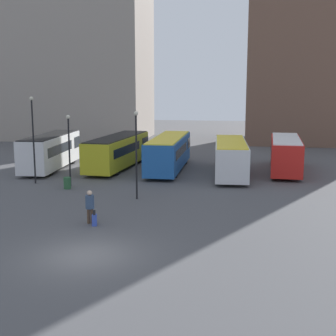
# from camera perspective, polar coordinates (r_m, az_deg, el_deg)

# --- Properties ---
(ground_plane) EXTENTS (160.00, 160.00, 0.00)m
(ground_plane) POSITION_cam_1_polar(r_m,az_deg,el_deg) (21.23, -9.94, -10.45)
(ground_plane) COLOR #4C4C4F
(building_block_left) EXTENTS (22.57, 12.05, 31.17)m
(building_block_left) POSITION_cam_1_polar(r_m,az_deg,el_deg) (68.42, -12.49, 16.73)
(building_block_left) COLOR gray
(building_block_left) RESTS_ON ground_plane
(bus_0) EXTENTS (2.99, 9.78, 3.06)m
(bus_0) POSITION_cam_1_polar(r_m,az_deg,el_deg) (42.90, -14.07, 2.10)
(bus_0) COLOR silver
(bus_0) RESTS_ON ground_plane
(bus_1) EXTENTS (3.38, 11.04, 2.88)m
(bus_1) POSITION_cam_1_polar(r_m,az_deg,el_deg) (42.37, -6.11, 2.14)
(bus_1) COLOR gold
(bus_1) RESTS_ON ground_plane
(bus_2) EXTENTS (2.61, 10.99, 2.94)m
(bus_2) POSITION_cam_1_polar(r_m,az_deg,el_deg) (41.05, 0.11, 1.98)
(bus_2) COLOR #1E56A3
(bus_2) RESTS_ON ground_plane
(bus_3) EXTENTS (3.10, 9.95, 2.88)m
(bus_3) POSITION_cam_1_polar(r_m,az_deg,el_deg) (38.88, 7.64, 1.38)
(bus_3) COLOR silver
(bus_3) RESTS_ON ground_plane
(bus_4) EXTENTS (2.91, 9.54, 2.93)m
(bus_4) POSITION_cam_1_polar(r_m,az_deg,el_deg) (41.45, 14.14, 1.73)
(bus_4) COLOR red
(bus_4) RESTS_ON ground_plane
(traveler) EXTENTS (0.58, 0.58, 1.83)m
(traveler) POSITION_cam_1_polar(r_m,az_deg,el_deg) (25.57, -9.51, -4.33)
(traveler) COLOR #4C3828
(traveler) RESTS_ON ground_plane
(suitcase) EXTENTS (0.33, 0.39, 0.88)m
(suitcase) POSITION_cam_1_polar(r_m,az_deg,el_deg) (25.33, -8.96, -6.27)
(suitcase) COLOR #334CB2
(suitcase) RESTS_ON ground_plane
(lamp_post_0) EXTENTS (0.28, 0.28, 5.75)m
(lamp_post_0) POSITION_cam_1_polar(r_m,az_deg,el_deg) (30.25, -3.89, 2.44)
(lamp_post_0) COLOR black
(lamp_post_0) RESTS_ON ground_plane
(lamp_post_1) EXTENTS (0.28, 0.28, 5.26)m
(lamp_post_1) POSITION_cam_1_polar(r_m,az_deg,el_deg) (34.90, -11.97, 2.84)
(lamp_post_1) COLOR black
(lamp_post_1) RESTS_ON ground_plane
(lamp_post_2) EXTENTS (0.28, 0.28, 6.55)m
(lamp_post_2) POSITION_cam_1_polar(r_m,az_deg,el_deg) (36.44, -16.12, 4.03)
(lamp_post_2) COLOR black
(lamp_post_2) RESTS_ON ground_plane
(trash_bin) EXTENTS (0.52, 0.52, 0.85)m
(trash_bin) POSITION_cam_1_polar(r_m,az_deg,el_deg) (34.48, -12.18, -1.80)
(trash_bin) COLOR #285633
(trash_bin) RESTS_ON ground_plane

